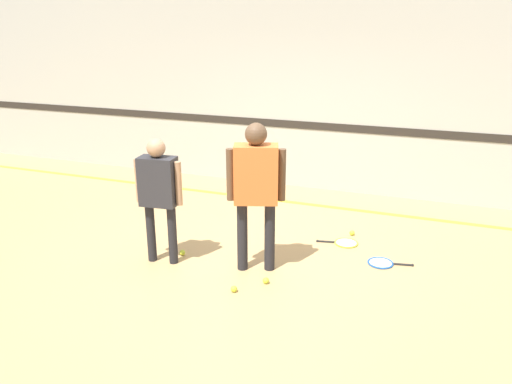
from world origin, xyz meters
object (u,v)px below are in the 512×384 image
(racket_spare_on_floor, at_px, (345,243))
(tennis_ball_stray_right, at_px, (182,253))
(person_instructor, at_px, (256,182))
(person_student_left, at_px, (159,188))
(racket_second_spare, at_px, (382,263))
(tennis_ball_near_instructor, at_px, (234,289))
(tennis_ball_by_spare_racket, at_px, (352,233))
(tennis_ball_stray_left, at_px, (266,281))

(racket_spare_on_floor, height_order, tennis_ball_stray_right, tennis_ball_stray_right)
(person_instructor, bearing_deg, person_student_left, 171.62)
(racket_second_spare, xyz_separation_m, tennis_ball_near_instructor, (-1.31, -1.15, 0.02))
(tennis_ball_stray_right, bearing_deg, person_instructor, -1.07)
(person_student_left, distance_m, tennis_ball_near_instructor, 1.36)
(person_student_left, relative_size, racket_spare_on_floor, 2.66)
(tennis_ball_by_spare_racket, bearing_deg, tennis_ball_stray_left, -111.50)
(racket_spare_on_floor, height_order, tennis_ball_stray_left, tennis_ball_stray_left)
(person_instructor, height_order, racket_spare_on_floor, person_instructor)
(racket_second_spare, bearing_deg, tennis_ball_near_instructor, -149.79)
(tennis_ball_by_spare_racket, xyz_separation_m, tennis_ball_stray_right, (-1.74, -1.26, 0.00))
(person_student_left, bearing_deg, tennis_ball_stray_left, -10.09)
(racket_spare_on_floor, relative_size, tennis_ball_stray_right, 8.02)
(racket_spare_on_floor, xyz_separation_m, tennis_ball_stray_right, (-1.70, -0.98, 0.02))
(person_instructor, distance_m, racket_spare_on_floor, 1.61)
(tennis_ball_by_spare_racket, bearing_deg, racket_spare_on_floor, -97.82)
(person_instructor, relative_size, tennis_ball_by_spare_racket, 24.40)
(tennis_ball_stray_right, bearing_deg, racket_second_spare, 14.91)
(tennis_ball_stray_right, bearing_deg, person_student_left, -120.98)
(person_student_left, distance_m, tennis_ball_by_spare_racket, 2.52)
(person_instructor, xyz_separation_m, tennis_ball_near_instructor, (-0.03, -0.55, -0.96))
(tennis_ball_near_instructor, distance_m, tennis_ball_stray_right, 1.05)
(racket_spare_on_floor, height_order, tennis_ball_near_instructor, tennis_ball_near_instructor)
(racket_spare_on_floor, relative_size, tennis_ball_stray_left, 8.02)
(tennis_ball_stray_right, bearing_deg, tennis_ball_near_instructor, -32.48)
(tennis_ball_near_instructor, distance_m, tennis_ball_by_spare_racket, 2.01)
(tennis_ball_near_instructor, bearing_deg, racket_second_spare, 41.15)
(racket_spare_on_floor, height_order, tennis_ball_by_spare_racket, tennis_ball_by_spare_racket)
(tennis_ball_stray_left, bearing_deg, tennis_ball_near_instructor, -131.57)
(person_student_left, bearing_deg, tennis_ball_stray_right, 52.42)
(person_instructor, bearing_deg, tennis_ball_stray_right, 159.93)
(person_instructor, xyz_separation_m, racket_spare_on_floor, (0.78, 1.00, -0.99))
(tennis_ball_near_instructor, bearing_deg, tennis_ball_stray_left, 48.43)
(person_student_left, distance_m, racket_second_spare, 2.60)
(person_student_left, bearing_deg, person_instructor, 4.03)
(racket_second_spare, distance_m, tennis_ball_stray_left, 1.38)
(tennis_ball_near_instructor, height_order, tennis_ball_by_spare_racket, same)
(racket_spare_on_floor, bearing_deg, person_student_left, 21.42)
(tennis_ball_near_instructor, distance_m, tennis_ball_stray_left, 0.37)
(person_instructor, distance_m, tennis_ball_near_instructor, 1.11)
(racket_spare_on_floor, height_order, racket_second_spare, same)
(tennis_ball_near_instructor, bearing_deg, tennis_ball_stray_right, 147.52)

